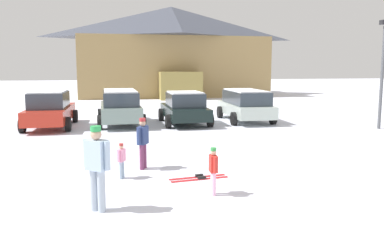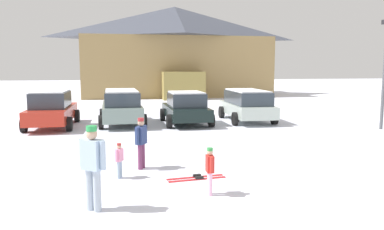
{
  "view_description": "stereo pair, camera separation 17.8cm",
  "coord_description": "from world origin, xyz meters",
  "px_view_note": "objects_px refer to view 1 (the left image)",
  "views": [
    {
      "loc": [
        -2.54,
        -4.61,
        2.76
      ],
      "look_at": [
        -0.03,
        8.76,
        1.03
      ],
      "focal_mm": 35.0,
      "sensor_mm": 36.0,
      "label": 1
    },
    {
      "loc": [
        -2.37,
        -4.64,
        2.76
      ],
      "look_at": [
        -0.03,
        8.76,
        1.03
      ],
      "focal_mm": 35.0,
      "sensor_mm": 36.0,
      "label": 2
    }
  ],
  "objects_px": {
    "parked_grey_wagon": "(120,106)",
    "skier_child_in_pink_snowsuit": "(122,159)",
    "pair_of_skis": "(199,178)",
    "ski_lodge": "(172,51)",
    "skier_teen_in_navy_coat": "(143,140)",
    "parked_red_sedan": "(50,109)",
    "skier_adult_in_blue_parka": "(97,164)",
    "lamp_post": "(383,68)",
    "skier_child_in_red_jacket": "(213,168)",
    "parked_black_sedan": "(185,108)",
    "parked_silver_wagon": "(245,104)"
  },
  "relations": [
    {
      "from": "parked_black_sedan",
      "to": "parked_silver_wagon",
      "type": "height_order",
      "value": "parked_silver_wagon"
    },
    {
      "from": "skier_adult_in_blue_parka",
      "to": "lamp_post",
      "type": "height_order",
      "value": "lamp_post"
    },
    {
      "from": "skier_child_in_red_jacket",
      "to": "skier_child_in_pink_snowsuit",
      "type": "bearing_deg",
      "value": 140.67
    },
    {
      "from": "parked_red_sedan",
      "to": "parked_black_sedan",
      "type": "bearing_deg",
      "value": -0.54
    },
    {
      "from": "ski_lodge",
      "to": "skier_teen_in_navy_coat",
      "type": "distance_m",
      "value": 28.07
    },
    {
      "from": "parked_red_sedan",
      "to": "skier_child_in_red_jacket",
      "type": "distance_m",
      "value": 11.62
    },
    {
      "from": "parked_red_sedan",
      "to": "skier_teen_in_navy_coat",
      "type": "relative_size",
      "value": 3.2
    },
    {
      "from": "skier_adult_in_blue_parka",
      "to": "skier_child_in_red_jacket",
      "type": "bearing_deg",
      "value": 11.55
    },
    {
      "from": "skier_teen_in_navy_coat",
      "to": "skier_child_in_pink_snowsuit",
      "type": "relative_size",
      "value": 1.58
    },
    {
      "from": "parked_red_sedan",
      "to": "lamp_post",
      "type": "relative_size",
      "value": 0.93
    },
    {
      "from": "ski_lodge",
      "to": "lamp_post",
      "type": "distance_m",
      "value": 23.6
    },
    {
      "from": "skier_adult_in_blue_parka",
      "to": "ski_lodge",
      "type": "bearing_deg",
      "value": 79.78
    },
    {
      "from": "ski_lodge",
      "to": "pair_of_skis",
      "type": "bearing_deg",
      "value": -96.22
    },
    {
      "from": "skier_child_in_pink_snowsuit",
      "to": "pair_of_skis",
      "type": "relative_size",
      "value": 0.6
    },
    {
      "from": "parked_silver_wagon",
      "to": "skier_child_in_pink_snowsuit",
      "type": "relative_size",
      "value": 5.02
    },
    {
      "from": "parked_grey_wagon",
      "to": "skier_adult_in_blue_parka",
      "type": "bearing_deg",
      "value": -92.03
    },
    {
      "from": "skier_child_in_red_jacket",
      "to": "lamp_post",
      "type": "height_order",
      "value": "lamp_post"
    },
    {
      "from": "ski_lodge",
      "to": "skier_child_in_pink_snowsuit",
      "type": "bearing_deg",
      "value": -100.06
    },
    {
      "from": "parked_grey_wagon",
      "to": "skier_child_in_pink_snowsuit",
      "type": "distance_m",
      "value": 9.2
    },
    {
      "from": "skier_child_in_pink_snowsuit",
      "to": "pair_of_skis",
      "type": "height_order",
      "value": "skier_child_in_pink_snowsuit"
    },
    {
      "from": "ski_lodge",
      "to": "lamp_post",
      "type": "relative_size",
      "value": 3.75
    },
    {
      "from": "ski_lodge",
      "to": "parked_grey_wagon",
      "type": "bearing_deg",
      "value": -104.89
    },
    {
      "from": "skier_teen_in_navy_coat",
      "to": "ski_lodge",
      "type": "bearing_deg",
      "value": 80.81
    },
    {
      "from": "parked_silver_wagon",
      "to": "skier_teen_in_navy_coat",
      "type": "bearing_deg",
      "value": -124.48
    },
    {
      "from": "pair_of_skis",
      "to": "skier_child_in_pink_snowsuit",
      "type": "bearing_deg",
      "value": 168.93
    },
    {
      "from": "skier_child_in_red_jacket",
      "to": "skier_adult_in_blue_parka",
      "type": "xyz_separation_m",
      "value": [
        -2.41,
        -0.49,
        0.35
      ]
    },
    {
      "from": "ski_lodge",
      "to": "pair_of_skis",
      "type": "height_order",
      "value": "ski_lodge"
    },
    {
      "from": "parked_grey_wagon",
      "to": "lamp_post",
      "type": "xyz_separation_m",
      "value": [
        11.54,
        -3.55,
        1.85
      ]
    },
    {
      "from": "parked_grey_wagon",
      "to": "skier_child_in_pink_snowsuit",
      "type": "xyz_separation_m",
      "value": [
        0.06,
        -9.2,
        -0.4
      ]
    },
    {
      "from": "skier_child_in_red_jacket",
      "to": "pair_of_skis",
      "type": "xyz_separation_m",
      "value": [
        -0.06,
        1.23,
        -0.57
      ]
    },
    {
      "from": "parked_black_sedan",
      "to": "pair_of_skis",
      "type": "xyz_separation_m",
      "value": [
        -1.16,
        -9.11,
        -0.78
      ]
    },
    {
      "from": "parked_grey_wagon",
      "to": "skier_child_in_red_jacket",
      "type": "relative_size",
      "value": 4.39
    },
    {
      "from": "skier_child_in_pink_snowsuit",
      "to": "skier_child_in_red_jacket",
      "type": "height_order",
      "value": "skier_child_in_red_jacket"
    },
    {
      "from": "skier_child_in_pink_snowsuit",
      "to": "skier_adult_in_blue_parka",
      "type": "relative_size",
      "value": 0.53
    },
    {
      "from": "skier_child_in_red_jacket",
      "to": "skier_adult_in_blue_parka",
      "type": "distance_m",
      "value": 2.48
    },
    {
      "from": "skier_teen_in_navy_coat",
      "to": "skier_child_in_red_jacket",
      "type": "xyz_separation_m",
      "value": [
        1.38,
        -2.41,
        -0.2
      ]
    },
    {
      "from": "ski_lodge",
      "to": "parked_red_sedan",
      "type": "distance_m",
      "value": 21.46
    },
    {
      "from": "parked_grey_wagon",
      "to": "skier_child_in_red_jacket",
      "type": "bearing_deg",
      "value": -79.45
    },
    {
      "from": "parked_black_sedan",
      "to": "skier_teen_in_navy_coat",
      "type": "height_order",
      "value": "parked_black_sedan"
    },
    {
      "from": "parked_red_sedan",
      "to": "skier_child_in_red_jacket",
      "type": "xyz_separation_m",
      "value": [
        5.19,
        -10.4,
        -0.26
      ]
    },
    {
      "from": "parked_black_sedan",
      "to": "skier_adult_in_blue_parka",
      "type": "xyz_separation_m",
      "value": [
        -3.51,
        -10.83,
        0.14
      ]
    },
    {
      "from": "parked_grey_wagon",
      "to": "lamp_post",
      "type": "relative_size",
      "value": 0.95
    },
    {
      "from": "skier_adult_in_blue_parka",
      "to": "pair_of_skis",
      "type": "relative_size",
      "value": 1.11
    },
    {
      "from": "parked_red_sedan",
      "to": "skier_child_in_red_jacket",
      "type": "height_order",
      "value": "parked_red_sedan"
    },
    {
      "from": "pair_of_skis",
      "to": "skier_teen_in_navy_coat",
      "type": "bearing_deg",
      "value": 138.37
    },
    {
      "from": "ski_lodge",
      "to": "skier_child_in_red_jacket",
      "type": "bearing_deg",
      "value": -95.86
    },
    {
      "from": "parked_black_sedan",
      "to": "skier_adult_in_blue_parka",
      "type": "relative_size",
      "value": 2.47
    },
    {
      "from": "skier_teen_in_navy_coat",
      "to": "skier_child_in_pink_snowsuit",
      "type": "distance_m",
      "value": 1.03
    },
    {
      "from": "parked_silver_wagon",
      "to": "skier_teen_in_navy_coat",
      "type": "height_order",
      "value": "parked_silver_wagon"
    },
    {
      "from": "ski_lodge",
      "to": "skier_child_in_pink_snowsuit",
      "type": "height_order",
      "value": "ski_lodge"
    }
  ]
}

